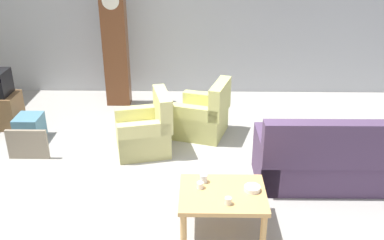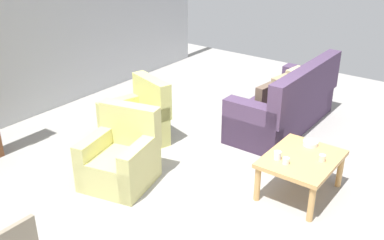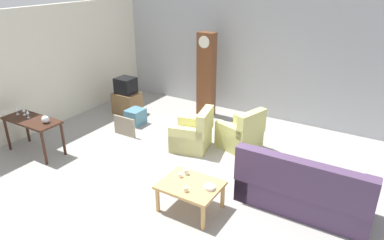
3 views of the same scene
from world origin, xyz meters
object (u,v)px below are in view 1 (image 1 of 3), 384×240
(armchair_olive_near, at_px, (146,132))
(framed_picture_leaning, at_px, (28,144))
(cup_cream_tall, at_px, (228,201))
(cup_blue_rimmed, at_px, (204,178))
(cup_white_porcelain, at_px, (200,185))
(grandfather_clock, at_px, (116,48))
(bowl_white_stacked, at_px, (252,188))
(couch_floral, at_px, (337,160))
(storage_box_blue, at_px, (30,127))
(armchair_olive_far, at_px, (203,117))
(coffee_table_wood, at_px, (222,198))

(armchair_olive_near, distance_m, framed_picture_leaning, 1.73)
(armchair_olive_near, bearing_deg, cup_cream_tall, -61.48)
(cup_blue_rimmed, bearing_deg, cup_white_porcelain, -107.66)
(grandfather_clock, height_order, bowl_white_stacked, grandfather_clock)
(couch_floral, height_order, storage_box_blue, couch_floral)
(armchair_olive_far, height_order, coffee_table_wood, armchair_olive_far)
(framed_picture_leaning, bearing_deg, cup_blue_rimmed, -27.72)
(storage_box_blue, relative_size, cup_cream_tall, 5.63)
(couch_floral, bearing_deg, cup_cream_tall, -142.36)
(couch_floral, xyz_separation_m, armchair_olive_near, (-2.63, 0.90, -0.05))
(coffee_table_wood, bearing_deg, cup_white_porcelain, 161.31)
(couch_floral, height_order, grandfather_clock, grandfather_clock)
(coffee_table_wood, xyz_separation_m, bowl_white_stacked, (0.33, 0.04, 0.10))
(framed_picture_leaning, distance_m, storage_box_blue, 0.68)
(cup_cream_tall, bearing_deg, couch_floral, 37.64)
(storage_box_blue, height_order, cup_blue_rimmed, cup_blue_rimmed)
(armchair_olive_near, height_order, armchair_olive_far, same)
(armchair_olive_near, bearing_deg, cup_white_porcelain, -64.94)
(coffee_table_wood, height_order, storage_box_blue, coffee_table_wood)
(cup_white_porcelain, bearing_deg, cup_cream_tall, -45.25)
(couch_floral, distance_m, armchair_olive_far, 2.28)
(grandfather_clock, distance_m, bowl_white_stacked, 4.30)
(grandfather_clock, bearing_deg, bowl_white_stacked, -59.89)
(framed_picture_leaning, height_order, cup_blue_rimmed, cup_blue_rimmed)
(armchair_olive_near, relative_size, grandfather_clock, 0.43)
(framed_picture_leaning, relative_size, cup_cream_tall, 7.60)
(cup_cream_tall, bearing_deg, bowl_white_stacked, 42.39)
(armchair_olive_far, distance_m, bowl_white_stacked, 2.44)
(armchair_olive_far, distance_m, cup_white_porcelain, 2.34)
(couch_floral, relative_size, armchair_olive_near, 2.22)
(armchair_olive_near, bearing_deg, storage_box_blue, 169.32)
(cup_white_porcelain, relative_size, cup_blue_rimmed, 0.79)
(couch_floral, distance_m, cup_white_porcelain, 2.00)
(armchair_olive_far, bearing_deg, cup_white_porcelain, -91.35)
(grandfather_clock, height_order, cup_cream_tall, grandfather_clock)
(armchair_olive_near, relative_size, cup_blue_rimmed, 10.00)
(coffee_table_wood, xyz_separation_m, storage_box_blue, (-2.99, 2.21, -0.21))
(grandfather_clock, height_order, cup_white_porcelain, grandfather_clock)
(armchair_olive_far, bearing_deg, framed_picture_leaning, -161.70)
(armchair_olive_near, relative_size, cup_cream_tall, 12.00)
(coffee_table_wood, relative_size, framed_picture_leaning, 1.60)
(coffee_table_wood, bearing_deg, armchair_olive_far, 94.59)
(cup_cream_tall, height_order, bowl_white_stacked, cup_cream_tall)
(grandfather_clock, bearing_deg, couch_floral, -39.61)
(grandfather_clock, relative_size, cup_white_porcelain, 29.16)
(cup_white_porcelain, bearing_deg, cup_blue_rimmed, 72.34)
(couch_floral, bearing_deg, cup_white_porcelain, -154.40)
(cup_cream_tall, bearing_deg, coffee_table_wood, 102.35)
(coffee_table_wood, relative_size, grandfather_clock, 0.44)
(grandfather_clock, distance_m, cup_white_porcelain, 4.01)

